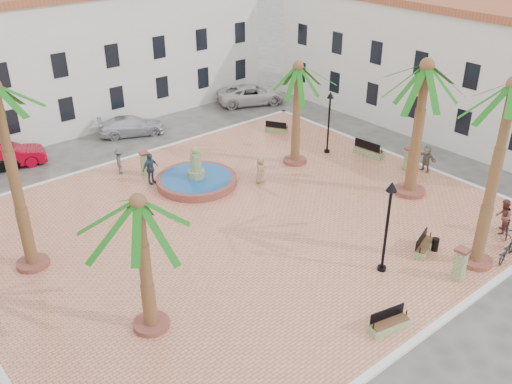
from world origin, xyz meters
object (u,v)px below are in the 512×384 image
pedestrian_north (120,161)px  car_white (251,94)px  palm_ne (298,79)px  bollard_n (145,163)px  bench_s (389,325)px  bench_e (369,151)px  pedestrian_fountain_b (150,169)px  bench_ne (277,129)px  cyclist_b (503,216)px  palm_e (425,83)px  fountain (197,179)px  lamppost_s (389,212)px  bicycle_a (507,250)px  palm_s (510,105)px  litter_bin (435,244)px  car_silver (132,126)px  bollard_e (409,159)px  pedestrian_east (426,158)px  pedestrian_fountain_a (260,170)px  bench_se (424,247)px  bollard_se (460,263)px  lamppost_e (329,112)px  bicycle_b (508,226)px  palm_sw (140,220)px

pedestrian_north → car_white: 15.34m
pedestrian_north → car_white: bearing=-48.5°
palm_ne → bollard_n: bearing=151.2°
bench_s → bench_e: bearing=55.9°
car_white → pedestrian_fountain_b: bearing=142.5°
bench_e → bench_ne: (-1.89, 6.76, -0.05)m
car_white → cyclist_b: bearing=-163.8°
palm_e → car_white: size_ratio=1.41×
fountain → lamppost_s: bearing=-82.8°
bicycle_a → pedestrian_fountain_b: size_ratio=1.01×
bench_ne → pedestrian_north: size_ratio=1.00×
palm_s → litter_bin: (-0.56, 1.83, -7.27)m
car_silver → bollard_e: bearing=-126.3°
palm_ne → bench_s: palm_ne is taller
bollard_e → pedestrian_fountain_b: size_ratio=0.77×
pedestrian_east → car_silver: pedestrian_east is taller
bench_e → cyclist_b: 10.60m
palm_ne → pedestrian_north: size_ratio=3.98×
pedestrian_fountain_a → bench_se: bearing=-117.6°
palm_ne → bollard_se: (-2.87, -13.44, -4.57)m
bollard_se → pedestrian_fountain_a: 12.71m
bicycle_a → bollard_e: bearing=-36.2°
litter_bin → cyclist_b: 4.07m
lamppost_e → bollard_e: lamppost_e is taller
palm_s → bench_ne: palm_s is taller
fountain → pedestrian_north: 4.94m
lamppost_s → bicycle_b: (7.04, -2.08, -2.50)m
bollard_n → bollard_e: 15.88m
palm_e → bicycle_a: size_ratio=4.04×
cyclist_b → pedestrian_north: (-11.28, 18.18, -0.11)m
lamppost_s → fountain: bearing=97.2°
palm_s → pedestrian_east: palm_s is taller
bollard_se → bench_ne: bearing=73.4°
palm_ne → pedestrian_fountain_b: size_ratio=3.44×
fountain → pedestrian_fountain_a: (2.97, -2.19, 0.49)m
bench_e → pedestrian_north: (-13.50, 7.84, 0.52)m
litter_bin → pedestrian_east: 8.86m
pedestrian_fountain_b → pedestrian_east: size_ratio=1.13×
bollard_n → litter_bin: bearing=-68.2°
bollard_n → litter_bin: bollard_n is taller
bench_e → bollard_se: bollard_se is taller
bench_ne → car_silver: size_ratio=0.36×
bench_se → lamppost_s: 3.87m
cyclist_b → pedestrian_fountain_b: (-10.55, 15.87, 0.02)m
bench_s → pedestrian_north: 19.20m
lamppost_e → bollard_se: 14.47m
palm_ne → bollard_n: size_ratio=4.42×
lamppost_e → bollard_n: bearing=156.5°
palm_sw → car_silver: size_ratio=1.29×
litter_bin → cyclist_b: size_ratio=0.35×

